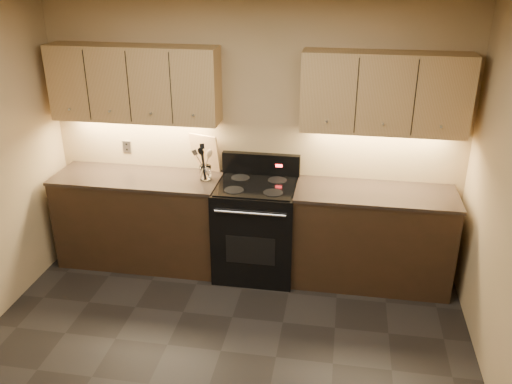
% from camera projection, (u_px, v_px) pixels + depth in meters
% --- Properties ---
extents(ceiling, '(4.00, 4.00, 0.00)m').
position_uv_depth(ceiling, '(189.00, 16.00, 2.87)').
color(ceiling, silver).
rests_on(ceiling, wall_back).
extents(wall_back, '(4.00, 0.04, 2.60)m').
position_uv_depth(wall_back, '(254.00, 136.00, 5.20)').
color(wall_back, tan).
rests_on(wall_back, ground).
extents(counter_left, '(1.62, 0.62, 0.93)m').
position_uv_depth(counter_left, '(141.00, 219.00, 5.43)').
color(counter_left, black).
rests_on(counter_left, ground).
extents(counter_right, '(1.46, 0.62, 0.93)m').
position_uv_depth(counter_right, '(372.00, 237.00, 5.09)').
color(counter_right, black).
rests_on(counter_right, ground).
extents(stove, '(0.76, 0.68, 1.14)m').
position_uv_depth(stove, '(256.00, 228.00, 5.23)').
color(stove, black).
rests_on(stove, ground).
extents(upper_cab_left, '(1.60, 0.30, 0.70)m').
position_uv_depth(upper_cab_left, '(134.00, 84.00, 5.03)').
color(upper_cab_left, tan).
rests_on(upper_cab_left, wall_back).
extents(upper_cab_right, '(1.44, 0.30, 0.70)m').
position_uv_depth(upper_cab_right, '(385.00, 93.00, 4.69)').
color(upper_cab_right, tan).
rests_on(upper_cab_right, wall_back).
extents(outlet_plate, '(0.08, 0.01, 0.12)m').
position_uv_depth(outlet_plate, '(127.00, 147.00, 5.47)').
color(outlet_plate, '#B2B5BA').
rests_on(outlet_plate, wall_back).
extents(utensil_crock, '(0.14, 0.14, 0.14)m').
position_uv_depth(utensil_crock, '(206.00, 173.00, 5.15)').
color(utensil_crock, white).
rests_on(utensil_crock, counter_left).
extents(cutting_board, '(0.31, 0.17, 0.38)m').
position_uv_depth(cutting_board, '(205.00, 153.00, 5.31)').
color(cutting_board, tan).
rests_on(cutting_board, counter_left).
extents(wooden_spoon, '(0.15, 0.14, 0.29)m').
position_uv_depth(wooden_spoon, '(201.00, 164.00, 5.10)').
color(wooden_spoon, tan).
rests_on(wooden_spoon, utensil_crock).
extents(black_spoon, '(0.07, 0.19, 0.35)m').
position_uv_depth(black_spoon, '(205.00, 160.00, 5.12)').
color(black_spoon, black).
rests_on(black_spoon, utensil_crock).
extents(black_turner, '(0.13, 0.14, 0.36)m').
position_uv_depth(black_turner, '(205.00, 161.00, 5.09)').
color(black_turner, black).
rests_on(black_turner, utensil_crock).
extents(steel_spatula, '(0.22, 0.13, 0.34)m').
position_uv_depth(steel_spatula, '(209.00, 162.00, 5.10)').
color(steel_spatula, silver).
rests_on(steel_spatula, utensil_crock).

